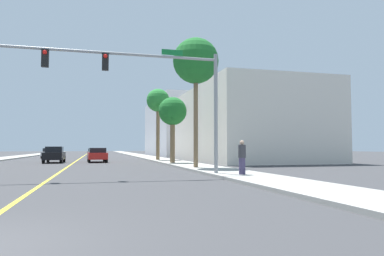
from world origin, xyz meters
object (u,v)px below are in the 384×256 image
object	(u,v)px
traffic_signal_mast	(144,79)
palm_mid	(173,113)
palm_near	(196,62)
car_red	(97,155)
palm_far	(158,102)
car_gray	(94,153)
pedestrian	(242,157)
car_black	(54,155)
car_silver	(49,153)

from	to	relation	value
traffic_signal_mast	palm_mid	bearing A→B (deg)	72.18
palm_near	car_red	world-z (taller)	palm_near
palm_far	car_gray	bearing A→B (deg)	115.45
pedestrian	palm_near	bearing A→B (deg)	37.09
traffic_signal_mast	palm_near	world-z (taller)	palm_near
palm_near	car_black	world-z (taller)	palm_near
car_silver	car_gray	size ratio (longest dim) A/B	0.99
car_black	car_gray	xyz separation A→B (m)	(3.58, 15.59, -0.07)
traffic_signal_mast	car_silver	distance (m)	36.30
palm_far	car_silver	world-z (taller)	palm_far
palm_mid	car_silver	distance (m)	25.77
palm_near	palm_far	bearing A→B (deg)	90.19
palm_far	car_gray	size ratio (longest dim) A/B	1.70
traffic_signal_mast	palm_mid	distance (m)	13.59
car_red	car_silver	bearing A→B (deg)	109.52
traffic_signal_mast	palm_far	xyz separation A→B (m)	(4.13, 20.49, 1.49)
traffic_signal_mast	palm_mid	size ratio (longest dim) A/B	2.06
palm_far	car_silver	xyz separation A→B (m)	(-12.68, 14.53, -5.70)
car_red	pedestrian	size ratio (longest dim) A/B	2.77
car_gray	car_red	bearing A→B (deg)	-88.17
car_red	palm_mid	bearing A→B (deg)	-48.21
car_gray	car_silver	bearing A→B (deg)	176.92
palm_far	pedestrian	world-z (taller)	palm_far
palm_mid	car_red	world-z (taller)	palm_mid
palm_near	car_silver	xyz separation A→B (m)	(-12.73, 29.65, -6.59)
car_black	pedestrian	size ratio (longest dim) A/B	2.55
palm_near	pedestrian	size ratio (longest dim) A/B	5.22
palm_far	palm_near	bearing A→B (deg)	-89.81
palm_near	car_silver	world-z (taller)	palm_near
palm_mid	car_black	world-z (taller)	palm_mid
traffic_signal_mast	pedestrian	distance (m)	6.26
palm_near	traffic_signal_mast	bearing A→B (deg)	-127.89
car_silver	palm_far	bearing A→B (deg)	-49.36
palm_far	pedestrian	distance (m)	22.49
palm_near	car_black	distance (m)	18.40
palm_mid	car_red	bearing A→B (deg)	134.42
palm_far	car_red	xyz separation A→B (m)	(-6.33, -1.07, -5.66)
pedestrian	car_silver	bearing A→B (deg)	52.77
car_black	pedestrian	bearing A→B (deg)	-61.70
car_black	car_silver	bearing A→B (deg)	98.60
car_silver	car_gray	distance (m)	5.94
car_black	car_silver	size ratio (longest dim) A/B	0.95
traffic_signal_mast	palm_far	bearing A→B (deg)	78.60
palm_near	car_red	xyz separation A→B (m)	(-6.38, 14.05, -6.55)
car_gray	palm_near	bearing A→B (deg)	-76.70
car_silver	car_red	size ratio (longest dim) A/B	0.97
traffic_signal_mast	car_black	world-z (taller)	traffic_signal_mast
car_black	car_red	size ratio (longest dim) A/B	0.92
palm_far	car_gray	distance (m)	16.72
palm_far	car_black	bearing A→B (deg)	-172.27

